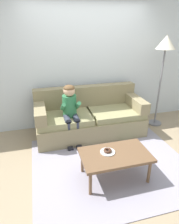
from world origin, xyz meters
The scene contains 10 objects.
ground centered at (0.00, 0.00, 0.00)m, with size 10.00×10.00×0.00m, color #9E896B.
wall_back centered at (0.00, 1.40, 1.40)m, with size 8.00×0.10×2.80m, color silver.
area_rug centered at (0.00, -0.25, 0.01)m, with size 2.47×2.09×0.01m, color #9993A3.
couch centered at (-0.06, 0.85, 0.34)m, with size 2.13×0.90×0.92m.
coffee_table centered at (-0.06, -0.54, 0.38)m, with size 0.98×0.58×0.42m.
person_child centered at (-0.48, 0.64, 0.67)m, with size 0.34×0.58×1.10m.
plate centered at (-0.16, -0.48, 0.43)m, with size 0.21×0.21×0.01m, color white.
donut centered at (-0.16, -0.48, 0.45)m, with size 0.12×0.12×0.04m, color #422619.
toy_controller centered at (0.57, 0.12, 0.03)m, with size 0.23×0.09×0.05m.
floor_lamp centered at (1.48, 0.85, 1.61)m, with size 0.38×0.38×1.90m.
Camera 1 is at (-1.02, -2.69, 2.09)m, focal length 31.94 mm.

